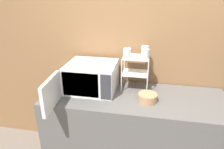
{
  "coord_description": "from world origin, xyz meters",
  "views": [
    {
      "loc": [
        0.1,
        -1.41,
        1.88
      ],
      "look_at": [
        -0.24,
        0.37,
        1.11
      ],
      "focal_mm": 32.0,
      "sensor_mm": 36.0,
      "label": 1
    }
  ],
  "objects": [
    {
      "name": "glass_front_right",
      "position": [
        0.07,
        0.46,
        1.32
      ],
      "size": [
        0.08,
        0.08,
        0.1
      ],
      "color": "silver",
      "rests_on": "dish_rack"
    },
    {
      "name": "bowl",
      "position": [
        0.12,
        0.26,
        0.95
      ],
      "size": [
        0.18,
        0.18,
        0.08
      ],
      "color": "#AD7F56",
      "rests_on": "counter"
    },
    {
      "name": "dish_rack",
      "position": [
        -0.02,
        0.51,
        1.17
      ],
      "size": [
        0.27,
        0.21,
        0.35
      ],
      "color": "white",
      "rests_on": "counter"
    },
    {
      "name": "counter",
      "position": [
        0.0,
        0.34,
        0.46
      ],
      "size": [
        1.8,
        0.68,
        0.92
      ],
      "color": "#595654",
      "rests_on": "ground_plane"
    },
    {
      "name": "wall_back",
      "position": [
        0.0,
        0.72,
        1.3
      ],
      "size": [
        8.0,
        0.06,
        2.6
      ],
      "color": "olive",
      "rests_on": "ground_plane"
    },
    {
      "name": "glass_front_left",
      "position": [
        -0.1,
        0.45,
        1.32
      ],
      "size": [
        0.08,
        0.08,
        0.1
      ],
      "color": "silver",
      "rests_on": "dish_rack"
    },
    {
      "name": "glass_back_right",
      "position": [
        0.07,
        0.57,
        1.32
      ],
      "size": [
        0.08,
        0.08,
        0.1
      ],
      "color": "silver",
      "rests_on": "dish_rack"
    },
    {
      "name": "microwave",
      "position": [
        -0.47,
        0.39,
        1.06
      ],
      "size": [
        0.52,
        0.82,
        0.28
      ],
      "color": "silver",
      "rests_on": "counter"
    }
  ]
}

